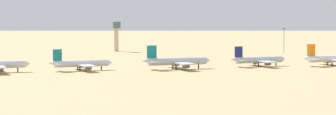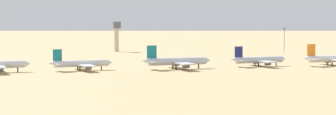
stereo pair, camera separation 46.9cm
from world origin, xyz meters
TOP-DOWN VIEW (x-y plane):
  - ground at (0.00, 0.00)m, footprint 4000.00×4000.00m
  - ridge_west at (54.04, 985.18)m, footprint 241.47×181.94m
  - ridge_center at (457.48, 1132.90)m, footprint 417.18×382.47m
  - parked_jet_teal_3 at (-46.51, -0.99)m, footprint 32.14×27.19m
  - parked_jet_teal_4 at (0.33, -6.13)m, footprint 36.41×30.65m
  - parked_jet_navy_5 at (46.03, -2.11)m, footprint 32.32×27.28m
  - parked_jet_orange_6 at (84.68, -8.84)m, footprint 35.24×29.72m
  - control_tower at (4.97, 151.05)m, footprint 5.20×5.20m
  - light_pole_mid at (108.91, 97.89)m, footprint 1.80×0.50m

SIDE VIEW (x-z plane):
  - ground at x=0.00m, z-range 0.00..0.00m
  - parked_jet_teal_3 at x=-46.51m, z-range -1.83..8.78m
  - parked_jet_navy_5 at x=46.03m, z-range -1.84..8.83m
  - parked_jet_orange_6 at x=84.68m, z-range -2.00..9.63m
  - parked_jet_teal_4 at x=0.33m, z-range -2.07..9.95m
  - light_pole_mid at x=108.91m, z-range 1.23..18.19m
  - control_tower at x=4.97m, z-range 2.17..23.17m
  - ridge_west at x=54.04m, z-range 0.00..74.72m
  - ridge_center at x=457.48m, z-range 0.00..75.54m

